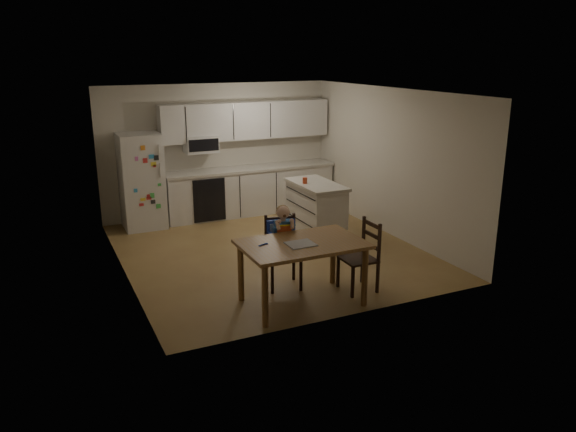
% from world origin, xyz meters
% --- Properties ---
extents(room, '(4.52, 5.01, 2.51)m').
position_xyz_m(room, '(0.00, 0.48, 1.25)').
color(room, olive).
rests_on(room, ground).
extents(refrigerator, '(0.72, 0.70, 1.70)m').
position_xyz_m(refrigerator, '(-1.55, 2.15, 0.85)').
color(refrigerator, silver).
rests_on(refrigerator, ground).
extents(kitchen_run, '(3.37, 0.62, 2.15)m').
position_xyz_m(kitchen_run, '(0.50, 2.24, 0.88)').
color(kitchen_run, silver).
rests_on(kitchen_run, ground).
extents(kitchen_island, '(0.65, 1.25, 0.92)m').
position_xyz_m(kitchen_island, '(1.06, 0.43, 0.46)').
color(kitchen_island, silver).
rests_on(kitchen_island, ground).
extents(red_cup, '(0.08, 0.08, 0.10)m').
position_xyz_m(red_cup, '(0.87, 0.49, 0.97)').
color(red_cup, '#B83616').
rests_on(red_cup, kitchen_island).
extents(dining_table, '(1.51, 0.97, 0.81)m').
position_xyz_m(dining_table, '(-0.38, -1.94, 0.70)').
color(dining_table, olive).
rests_on(dining_table, ground).
extents(napkin, '(0.33, 0.29, 0.01)m').
position_xyz_m(napkin, '(-0.44, -2.00, 0.82)').
color(napkin, '#A1A1A6').
rests_on(napkin, dining_table).
extents(toddler_spoon, '(0.12, 0.06, 0.02)m').
position_xyz_m(toddler_spoon, '(-0.87, -1.84, 0.82)').
color(toddler_spoon, '#223DB5').
rests_on(toddler_spoon, dining_table).
extents(chair_booster, '(0.50, 0.50, 1.14)m').
position_xyz_m(chair_booster, '(-0.37, -1.33, 0.69)').
color(chair_booster, black).
rests_on(chair_booster, ground).
extents(chair_side, '(0.42, 0.42, 0.95)m').
position_xyz_m(chair_side, '(0.56, -1.89, 0.54)').
color(chair_side, black).
rests_on(chair_side, ground).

